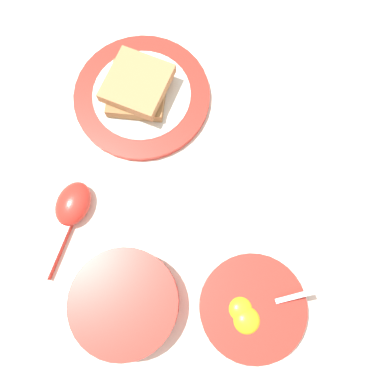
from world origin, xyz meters
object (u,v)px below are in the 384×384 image
(toast_sandwich, at_px, (137,87))
(soup_spoon, at_px, (71,211))
(egg_bowl, at_px, (251,307))
(congee_bowl, at_px, (125,303))
(toast_plate, at_px, (142,96))

(toast_sandwich, xyz_separation_m, soup_spoon, (0.22, -0.02, -0.02))
(egg_bowl, xyz_separation_m, congee_bowl, (0.06, -0.17, 0.00))
(toast_plate, height_order, toast_sandwich, toast_sandwich)
(toast_sandwich, height_order, soup_spoon, toast_sandwich)
(toast_sandwich, bearing_deg, soup_spoon, -5.16)
(toast_sandwich, distance_m, congee_bowl, 0.34)
(toast_plate, distance_m, soup_spoon, 0.22)
(toast_plate, relative_size, soup_spoon, 1.48)
(congee_bowl, bearing_deg, egg_bowl, 108.60)
(toast_sandwich, relative_size, soup_spoon, 0.76)
(egg_bowl, xyz_separation_m, soup_spoon, (-0.04, -0.30, -0.01))
(egg_bowl, relative_size, toast_plate, 0.65)
(soup_spoon, bearing_deg, egg_bowl, 83.01)
(congee_bowl, bearing_deg, soup_spoon, -125.27)
(soup_spoon, height_order, congee_bowl, congee_bowl)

